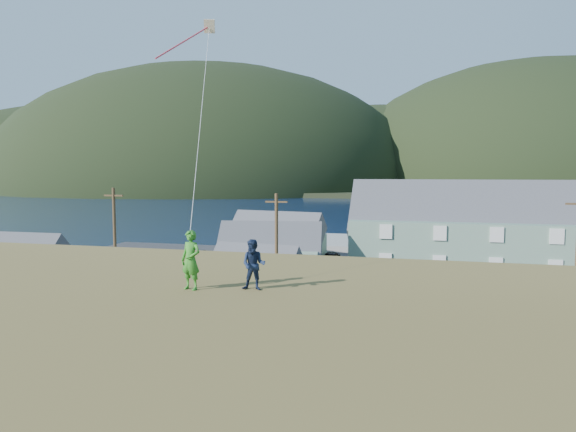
# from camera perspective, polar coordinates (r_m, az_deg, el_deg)

# --- Properties ---
(ground) EXTENTS (900.00, 900.00, 0.00)m
(ground) POSITION_cam_1_polar(r_m,az_deg,el_deg) (35.52, 2.63, -12.52)
(ground) COLOR #0A1638
(ground) RESTS_ON ground
(grass_strip) EXTENTS (110.00, 8.00, 0.10)m
(grass_strip) POSITION_cam_1_polar(r_m,az_deg,el_deg) (33.65, 1.91, -13.44)
(grass_strip) COLOR #4C3D19
(grass_strip) RESTS_ON ground
(waterfront_lot) EXTENTS (72.00, 36.00, 0.12)m
(waterfront_lot) POSITION_cam_1_polar(r_m,az_deg,el_deg) (51.75, 6.50, -6.91)
(waterfront_lot) COLOR #28282B
(waterfront_lot) RESTS_ON ground
(wharf) EXTENTS (26.00, 14.00, 0.90)m
(wharf) POSITION_cam_1_polar(r_m,az_deg,el_deg) (75.01, 4.38, -2.91)
(wharf) COLOR gray
(wharf) RESTS_ON ground
(far_shore) EXTENTS (900.00, 320.00, 2.00)m
(far_shore) POSITION_cam_1_polar(r_m,az_deg,el_deg) (363.38, 13.33, 3.27)
(far_shore) COLOR black
(far_shore) RESTS_ON ground
(far_hills) EXTENTS (760.00, 265.00, 143.00)m
(far_hills) POSITION_cam_1_polar(r_m,az_deg,el_deg) (314.00, 19.67, 3.06)
(far_hills) COLOR black
(far_hills) RESTS_ON ground
(lodge) EXTENTS (33.80, 9.66, 11.87)m
(lodge) POSITION_cam_1_polar(r_m,az_deg,el_deg) (55.85, 24.57, -1.77)
(lodge) COLOR slate
(lodge) RESTS_ON waterfront_lot
(shed_teal) EXTENTS (7.87, 5.57, 6.14)m
(shed_teal) POSITION_cam_1_polar(r_m,az_deg,el_deg) (52.90, -27.66, -4.72)
(shed_teal) COLOR #2E6C6A
(shed_teal) RESTS_ON waterfront_lot
(shed_palegreen_near) EXTENTS (10.56, 7.50, 7.11)m
(shed_palegreen_near) POSITION_cam_1_polar(r_m,az_deg,el_deg) (48.92, -2.02, -4.46)
(shed_palegreen_near) COLOR gray
(shed_palegreen_near) RESTS_ON waterfront_lot
(shed_white) EXTENTS (7.88, 5.77, 5.80)m
(shed_white) POSITION_cam_1_polar(r_m,az_deg,el_deg) (41.45, -3.86, -6.78)
(shed_white) COLOR white
(shed_white) RESTS_ON waterfront_lot
(shed_palegreen_far) EXTENTS (11.82, 8.01, 7.34)m
(shed_palegreen_far) POSITION_cam_1_polar(r_m,az_deg,el_deg) (59.47, -1.43, -2.66)
(shed_palegreen_far) COLOR gray
(shed_palegreen_far) RESTS_ON waterfront_lot
(utility_poles) EXTENTS (32.46, 0.24, 9.32)m
(utility_poles) POSITION_cam_1_polar(r_m,az_deg,el_deg) (36.03, 1.83, -4.57)
(utility_poles) COLOR #47331E
(utility_poles) RESTS_ON waterfront_lot
(parked_cars) EXTENTS (26.59, 13.49, 1.50)m
(parked_cars) POSITION_cam_1_polar(r_m,az_deg,el_deg) (57.93, -2.79, -4.84)
(parked_cars) COLOR maroon
(parked_cars) RESTS_ON waterfront_lot
(kite_flyer_green) EXTENTS (0.71, 0.55, 1.75)m
(kite_flyer_green) POSITION_cam_1_polar(r_m,az_deg,el_deg) (15.31, -10.75, -4.83)
(kite_flyer_green) COLOR #2E7F22
(kite_flyer_green) RESTS_ON hillside
(kite_flyer_navy) EXTENTS (0.76, 0.62, 1.49)m
(kite_flyer_navy) POSITION_cam_1_polar(r_m,az_deg,el_deg) (15.04, -3.84, -5.44)
(kite_flyer_navy) COLOR #16223D
(kite_flyer_navy) RESTS_ON hillside
(kite_rig) EXTENTS (1.80, 3.84, 10.84)m
(kite_rig) POSITION_cam_1_polar(r_m,az_deg,el_deg) (23.02, -9.17, 19.62)
(kite_rig) COLOR beige
(kite_rig) RESTS_ON ground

